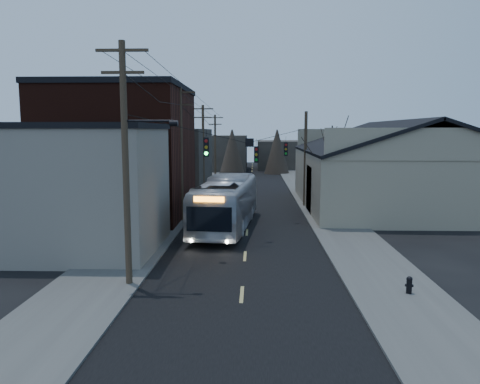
% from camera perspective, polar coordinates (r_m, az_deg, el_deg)
% --- Properties ---
extents(ground, '(160.00, 160.00, 0.00)m').
position_cam_1_polar(ground, '(18.09, 0.03, -14.57)').
color(ground, black).
rests_on(ground, ground).
extents(road_surface, '(9.00, 110.00, 0.02)m').
position_cam_1_polar(road_surface, '(47.25, 1.19, -0.79)').
color(road_surface, black).
rests_on(road_surface, ground).
extents(sidewalk_left, '(4.00, 110.00, 0.12)m').
position_cam_1_polar(sidewalk_left, '(47.76, -6.63, -0.69)').
color(sidewalk_left, '#474744').
rests_on(sidewalk_left, ground).
extents(sidewalk_right, '(4.00, 110.00, 0.12)m').
position_cam_1_polar(sidewalk_right, '(47.62, 9.04, -0.76)').
color(sidewalk_right, '#474744').
rests_on(sidewalk_right, ground).
extents(building_clapboard, '(8.00, 8.00, 7.00)m').
position_cam_1_polar(building_clapboard, '(27.66, -18.32, 0.26)').
color(building_clapboard, gray).
rests_on(building_clapboard, ground).
extents(building_brick, '(10.00, 12.00, 10.00)m').
position_cam_1_polar(building_brick, '(38.28, -14.16, 4.56)').
color(building_brick, black).
rests_on(building_brick, ground).
extents(building_left_far, '(9.00, 14.00, 7.00)m').
position_cam_1_polar(building_left_far, '(53.81, -8.92, 3.86)').
color(building_left_far, '#2E2A25').
rests_on(building_left_far, ground).
extents(warehouse, '(16.16, 20.60, 7.73)m').
position_cam_1_polar(warehouse, '(43.77, 18.40, 1.71)').
color(warehouse, gray).
rests_on(warehouse, ground).
extents(building_far_left, '(10.00, 12.00, 6.00)m').
position_cam_1_polar(building_far_left, '(82.11, -2.72, 4.80)').
color(building_far_left, '#2E2A25').
rests_on(building_far_left, ground).
extents(building_far_right, '(12.00, 14.00, 5.00)m').
position_cam_1_polar(building_far_right, '(87.11, 6.13, 4.59)').
color(building_far_right, '#2E2A25').
rests_on(building_far_right, ground).
extents(bare_tree, '(0.40, 0.40, 7.20)m').
position_cam_1_polar(bare_tree, '(37.38, 11.05, 2.43)').
color(bare_tree, black).
rests_on(bare_tree, ground).
extents(utility_lines, '(11.24, 45.28, 10.50)m').
position_cam_1_polar(utility_lines, '(41.10, -3.25, 4.89)').
color(utility_lines, '#382B1E').
rests_on(utility_lines, ground).
extents(bus, '(4.18, 13.08, 3.58)m').
position_cam_1_polar(bus, '(32.59, -1.68, -1.36)').
color(bus, '#ADB1B9').
rests_on(bus, ground).
extents(parked_car, '(1.63, 4.44, 1.45)m').
position_cam_1_polar(parked_car, '(44.56, -4.39, -0.38)').
color(parked_car, '#A1A3A8').
rests_on(parked_car, ground).
extents(fire_hydrant, '(0.35, 0.25, 0.73)m').
position_cam_1_polar(fire_hydrant, '(20.85, 19.93, -10.53)').
color(fire_hydrant, black).
rests_on(fire_hydrant, sidewalk_right).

